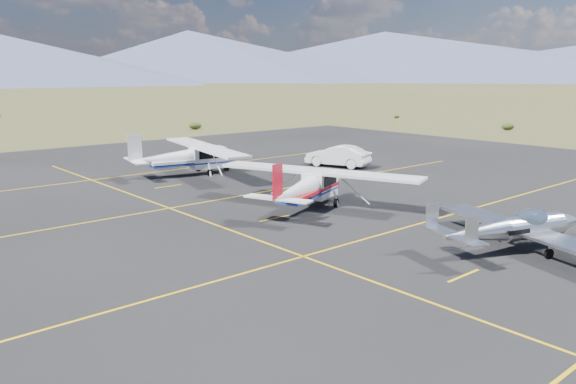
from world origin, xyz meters
name	(u,v)px	position (x,y,z in m)	size (l,w,h in m)	color
ground	(432,240)	(0.00, 0.00, 0.00)	(1600.00, 1600.00, 0.00)	#383D1C
apron	(323,211)	(0.00, 7.00, 0.00)	(72.00, 72.00, 0.02)	black
aircraft_low_wing	(516,228)	(1.18, -3.28, 1.01)	(7.15, 9.69, 2.12)	silver
aircraft_cessna	(310,185)	(-0.20, 7.88, 1.34)	(8.52, 11.66, 3.03)	white
aircraft_plain	(189,156)	(0.20, 21.23, 1.41)	(7.84, 12.58, 3.18)	white
sedan	(338,156)	(11.25, 16.88, 0.85)	(1.79, 5.12, 1.69)	white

